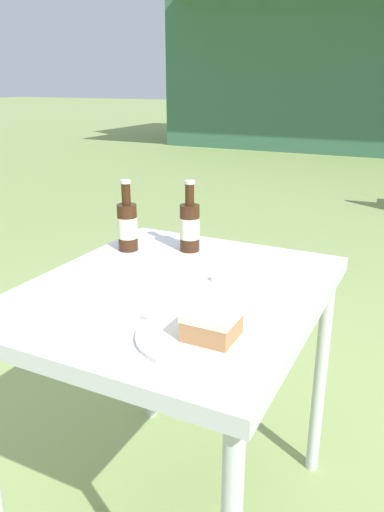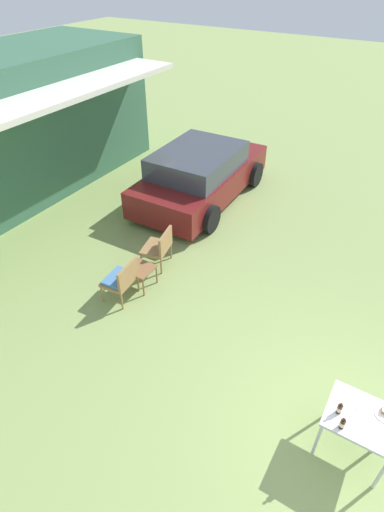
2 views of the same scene
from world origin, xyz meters
The scene contains 10 objects.
ground_plane centered at (0.00, 0.00, 0.00)m, with size 60.00×60.00×0.00m, color #8CA35B.
parked_car centered at (4.71, 5.01, 0.67)m, with size 4.22×2.18×1.37m.
wicker_chair_cushioned centered at (0.72, 4.33, 0.47)m, with size 0.63×0.54×0.82m.
wicker_chair_plain centered at (1.89, 4.31, 0.47)m, with size 0.68×0.60×0.82m.
garden_side_table centered at (1.17, 4.25, 0.38)m, with size 0.47×0.48×0.43m.
patio_table centered at (0.00, 0.00, 0.68)m, with size 0.72×0.84×0.76m.
cola_bottle_near centered at (-0.09, 0.27, 0.84)m, with size 0.06×0.06×0.22m.
cola_bottle_far centered at (-0.27, 0.19, 0.84)m, with size 0.06×0.06×0.22m.
fork centered at (0.11, -0.22, 0.76)m, with size 0.19×0.07×0.01m.
loose_bottle_cap centered at (0.08, 0.08, 0.76)m, with size 0.03×0.03×0.01m.
Camera 2 is at (-3.28, 0.40, 5.20)m, focal length 28.00 mm.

